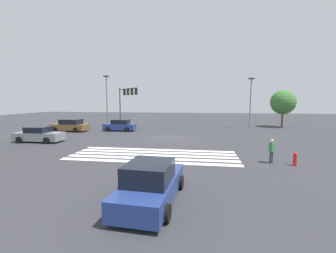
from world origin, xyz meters
The scene contains 12 objects.
ground_plane centered at (0.00, 0.00, 0.00)m, with size 108.01×108.01×0.00m, color #333338.
crosswalk_markings centered at (0.00, -7.73, 0.00)m, with size 12.39×4.40×0.01m.
traffic_signal_mast centered at (-7.04, 7.04, 4.54)m, with size 3.86×3.86×6.00m.
car_0 centered at (-13.81, 3.80, 0.76)m, with size 5.00×2.38×1.62m.
car_1 centered at (-12.36, -3.94, 0.70)m, with size 4.63×2.12×1.52m.
car_2 centered at (-7.34, 5.15, 0.73)m, with size 4.23×1.94×1.55m.
car_3 centered at (1.54, -15.38, 0.74)m, with size 2.36×4.86×1.68m.
pedestrian centered at (8.08, -8.73, 0.88)m, with size 0.41×0.41×1.59m.
street_light_pole_a centered at (10.60, 10.19, 4.45)m, with size 0.80×0.36×7.34m.
street_light_pole_b centered at (-11.34, 10.31, 4.80)m, with size 0.80×0.36×8.01m.
tree_corner_a centered at (15.96, 12.82, 3.87)m, with size 3.71×3.71×5.73m.
fire_hydrant centered at (9.37, -9.13, 0.43)m, with size 0.22×0.22×0.86m.
Camera 1 is at (3.46, -23.86, 4.04)m, focal length 24.00 mm.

